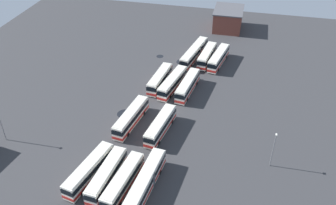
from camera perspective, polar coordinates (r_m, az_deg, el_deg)
The scene contains 19 objects.
ground_plane at distance 86.27m, azimuth -0.07°, elevation -0.99°, with size 131.43×131.43×0.00m, color #333335.
bus_row0_slot1 at distance 106.35m, azimuth 4.07°, elevation 7.67°, with size 16.28×5.49×3.62m.
bus_row0_slot2 at distance 105.09m, azimuth 6.03°, elevation 7.19°, with size 12.18×3.93×3.62m.
bus_row0_slot3 at distance 104.31m, azimuth 7.82°, elevation 6.83°, with size 12.90×4.73×3.62m.
bus_row1_slot0 at distance 93.65m, azimuth -1.27°, elevation 3.63°, with size 12.25×3.85×3.62m.
bus_row1_slot1 at distance 92.20m, azimuth 0.72°, elevation 3.08°, with size 13.34×4.97×3.62m.
bus_row1_slot2 at distance 91.20m, azimuth 3.06°, elevation 2.62°, with size 12.76×4.08×3.62m.
bus_row2_slot0 at distance 80.93m, azimuth -5.73°, elevation -2.30°, with size 13.34×4.40×3.62m.
bus_row2_slot2 at distance 78.27m, azimuth -1.17°, elevation -3.60°, with size 12.38×4.32×3.62m.
bus_row3_slot0 at distance 70.14m, azimuth -12.08°, elevation -10.19°, with size 13.25×5.14×3.62m.
bus_row3_slot1 at distance 68.64m, azimuth -9.45°, elevation -11.05°, with size 12.66×3.61×3.62m.
bus_row3_slot2 at distance 67.24m, azimuth -6.95°, elevation -11.99°, with size 12.83×4.21×3.62m.
bus_row3_slot3 at distance 66.38m, azimuth -3.72°, elevation -12.54°, with size 16.26×4.04×3.62m.
depot_building at distance 126.29m, azimuth 9.26°, elevation 12.64°, with size 12.08×9.44×6.71m.
lamp_post_near_entrance at distance 71.92m, azimuth 15.95°, elevation -6.89°, with size 0.56×0.28×7.86m.
lamp_post_far_corner at distance 81.78m, azimuth -24.54°, elevation -2.49°, with size 0.56×0.28×9.57m.
puddle_between_rows at distance 108.27m, azimuth -1.25°, elevation 7.14°, with size 2.09×2.09×0.01m, color black.
puddle_centre_drain at distance 85.28m, azimuth -6.70°, elevation -1.76°, with size 3.56×3.56×0.01m, color black.
puddle_back_corner at distance 105.34m, azimuth 2.27°, elevation 6.27°, with size 3.58×3.58×0.01m, color black.
Camera 1 is at (67.66, 16.20, 51.01)m, focal length 39.45 mm.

